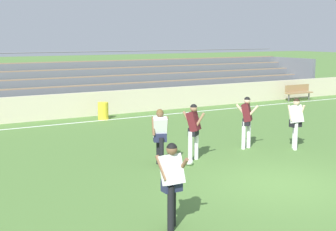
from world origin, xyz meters
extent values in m
plane|color=#517A38|center=(0.00, 0.00, 0.00)|extent=(160.00, 160.00, 0.00)
cube|color=white|center=(0.00, 10.53, 0.00)|extent=(44.00, 0.12, 0.01)
cube|color=beige|center=(0.00, 11.84, 0.55)|extent=(48.00, 0.16, 1.10)
cube|color=#897051|center=(2.01, 13.08, 0.37)|extent=(25.67, 0.36, 0.08)
cube|color=slate|center=(2.01, 12.88, 0.18)|extent=(25.67, 0.04, 0.37)
cube|color=#897051|center=(2.01, 13.86, 0.73)|extent=(25.67, 0.36, 0.08)
cube|color=slate|center=(2.01, 13.66, 0.55)|extent=(25.67, 0.04, 0.37)
cube|color=#897051|center=(2.01, 14.64, 1.10)|extent=(25.67, 0.36, 0.08)
cube|color=slate|center=(2.01, 14.44, 0.92)|extent=(25.67, 0.04, 0.37)
cube|color=#897051|center=(2.01, 15.42, 1.47)|extent=(25.67, 0.36, 0.08)
cube|color=slate|center=(2.01, 15.22, 1.29)|extent=(25.67, 0.04, 0.37)
cube|color=#897051|center=(2.01, 16.20, 1.84)|extent=(25.67, 0.36, 0.08)
cube|color=slate|center=(2.01, 16.00, 1.65)|extent=(25.67, 0.04, 0.37)
cube|color=#897051|center=(2.01, 16.98, 2.20)|extent=(25.67, 0.36, 0.08)
cube|color=slate|center=(2.01, 16.78, 2.02)|extent=(25.67, 0.04, 0.37)
cube|color=slate|center=(14.74, 15.03, 1.10)|extent=(0.20, 4.27, 2.20)
cylinder|color=slate|center=(2.01, 17.23, 2.75)|extent=(25.67, 0.06, 0.06)
cube|color=#99754C|center=(11.55, 10.93, 0.45)|extent=(1.80, 0.40, 0.06)
cube|color=#99754C|center=(11.55, 11.11, 0.70)|extent=(1.80, 0.05, 0.40)
cylinder|color=#47474C|center=(10.77, 10.93, 0.23)|extent=(0.07, 0.07, 0.45)
cylinder|color=#47474C|center=(12.33, 10.93, 0.23)|extent=(0.07, 0.07, 0.45)
cylinder|color=yellow|center=(-0.39, 10.76, 0.38)|extent=(0.46, 0.46, 0.75)
cylinder|color=black|center=(-1.75, 3.14, 0.41)|extent=(0.13, 0.13, 0.82)
cylinder|color=black|center=(-1.80, 2.86, 0.41)|extent=(0.13, 0.13, 0.82)
cube|color=#232847|center=(-1.77, 3.00, 0.80)|extent=(0.41, 0.33, 0.24)
cube|color=white|center=(-1.77, 3.00, 1.10)|extent=(0.49, 0.49, 0.60)
cylinder|color=brown|center=(-1.57, 2.98, 1.14)|extent=(0.16, 0.26, 0.51)
cylinder|color=brown|center=(-1.97, 3.01, 1.14)|extent=(0.16, 0.26, 0.51)
sphere|color=brown|center=(-1.77, 3.00, 1.49)|extent=(0.21, 0.21, 0.21)
sphere|color=brown|center=(-1.77, 3.00, 1.51)|extent=(0.20, 0.20, 0.20)
cylinder|color=white|center=(-0.81, 2.92, 0.44)|extent=(0.13, 0.13, 0.89)
cylinder|color=white|center=(-0.52, 3.05, 0.44)|extent=(0.13, 0.13, 0.89)
cube|color=black|center=(-0.67, 2.98, 0.87)|extent=(0.42, 0.39, 0.24)
cube|color=#56191E|center=(-0.67, 2.98, 1.17)|extent=(0.52, 0.52, 0.60)
cylinder|color=#A87A5B|center=(-0.75, 3.17, 1.21)|extent=(0.26, 0.31, 0.49)
cylinder|color=#A87A5B|center=(-0.59, 2.80, 1.21)|extent=(0.26, 0.31, 0.49)
sphere|color=#A87A5B|center=(-0.67, 2.98, 1.55)|extent=(0.21, 0.21, 0.21)
sphere|color=black|center=(-0.67, 2.98, 1.58)|extent=(0.20, 0.20, 0.20)
cylinder|color=white|center=(1.50, 3.35, 0.46)|extent=(0.13, 0.13, 0.91)
cylinder|color=white|center=(1.76, 3.42, 0.46)|extent=(0.13, 0.13, 0.91)
cube|color=black|center=(1.63, 3.38, 0.89)|extent=(0.41, 0.41, 0.24)
cube|color=#56191E|center=(1.63, 3.38, 1.19)|extent=(0.51, 0.50, 0.59)
cylinder|color=beige|center=(1.55, 3.56, 1.23)|extent=(0.32, 0.34, 0.45)
cylinder|color=beige|center=(1.71, 3.21, 1.23)|extent=(0.32, 0.34, 0.45)
sphere|color=beige|center=(1.63, 3.38, 1.58)|extent=(0.21, 0.21, 0.21)
sphere|color=black|center=(1.63, 3.38, 1.60)|extent=(0.20, 0.20, 0.20)
cylinder|color=black|center=(-3.77, -1.08, 0.44)|extent=(0.13, 0.13, 0.88)
cylinder|color=black|center=(-3.62, -0.89, 0.44)|extent=(0.13, 0.13, 0.88)
cube|color=#232847|center=(-3.69, -0.98, 0.86)|extent=(0.36, 0.22, 0.24)
cube|color=white|center=(-3.69, -0.98, 1.16)|extent=(0.38, 0.39, 0.60)
cylinder|color=brown|center=(-3.87, -0.91, 1.19)|extent=(0.08, 0.41, 0.43)
cylinder|color=brown|center=(-3.51, -1.05, 1.19)|extent=(0.08, 0.41, 0.43)
sphere|color=brown|center=(-3.69, -0.98, 1.54)|extent=(0.21, 0.21, 0.21)
sphere|color=black|center=(-3.69, -0.98, 1.56)|extent=(0.20, 0.20, 0.20)
cylinder|color=white|center=(2.87, 2.44, 0.44)|extent=(0.13, 0.13, 0.87)
cylinder|color=white|center=(3.02, 2.64, 0.44)|extent=(0.13, 0.13, 0.87)
cube|color=black|center=(2.95, 2.54, 0.85)|extent=(0.37, 0.23, 0.24)
cube|color=white|center=(2.95, 2.54, 1.15)|extent=(0.39, 0.38, 0.60)
cylinder|color=beige|center=(2.76, 2.61, 1.19)|extent=(0.08, 0.26, 0.51)
cylinder|color=beige|center=(3.13, 2.48, 1.19)|extent=(0.08, 0.26, 0.51)
sphere|color=beige|center=(2.95, 2.54, 1.54)|extent=(0.21, 0.21, 0.21)
sphere|color=black|center=(2.95, 2.54, 1.56)|extent=(0.20, 0.20, 0.20)
sphere|color=white|center=(-1.07, 2.57, 0.11)|extent=(0.22, 0.22, 0.22)
camera|label=1|loc=(-7.90, -8.25, 3.60)|focal=49.93mm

